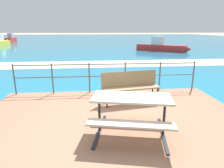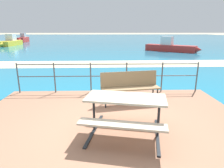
% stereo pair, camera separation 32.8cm
% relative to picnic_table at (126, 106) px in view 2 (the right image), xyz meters
% --- Properties ---
extents(ground_plane, '(240.00, 240.00, 0.00)m').
position_rel_picnic_table_xyz_m(ground_plane, '(-0.29, 0.28, -0.65)').
color(ground_plane, tan).
extents(patio_paving, '(6.40, 5.20, 0.06)m').
position_rel_picnic_table_xyz_m(patio_paving, '(-0.29, 0.28, -0.62)').
color(patio_paving, '#996B51').
rests_on(patio_paving, ground).
extents(sea_water, '(90.00, 90.00, 0.01)m').
position_rel_picnic_table_xyz_m(sea_water, '(-0.29, 40.28, -0.64)').
color(sea_water, teal).
rests_on(sea_water, ground).
extents(beach_strip, '(54.03, 3.22, 0.01)m').
position_rel_picnic_table_xyz_m(beach_strip, '(-0.29, 8.58, -0.64)').
color(beach_strip, beige).
rests_on(beach_strip, ground).
extents(picnic_table, '(1.77, 1.64, 0.78)m').
position_rel_picnic_table_xyz_m(picnic_table, '(0.00, 0.00, 0.00)').
color(picnic_table, '#BCAD93').
rests_on(picnic_table, patio_paving).
extents(park_bench, '(1.68, 0.69, 0.89)m').
position_rel_picnic_table_xyz_m(park_bench, '(0.29, 1.71, -0.04)').
color(park_bench, '#8C704C').
rests_on(park_bench, patio_paving).
extents(railing_fence, '(5.94, 0.04, 0.99)m').
position_rel_picnic_table_xyz_m(railing_fence, '(-0.29, 2.73, 0.04)').
color(railing_fence, '#4C5156').
rests_on(railing_fence, patio_paving).
extents(boat_near, '(1.42, 4.33, 1.48)m').
position_rel_picnic_table_xyz_m(boat_near, '(-14.30, 30.49, -0.12)').
color(boat_near, red).
rests_on(boat_near, sea_water).
extents(boat_mid, '(4.72, 3.85, 1.44)m').
position_rel_picnic_table_xyz_m(boat_mid, '(5.94, 15.62, -0.20)').
color(boat_mid, red).
rests_on(boat_mid, sea_water).
extents(boat_far, '(1.56, 4.65, 1.52)m').
position_rel_picnic_table_xyz_m(boat_far, '(-13.07, 23.28, -0.17)').
color(boat_far, yellow).
rests_on(boat_far, sea_water).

